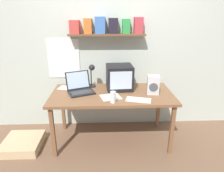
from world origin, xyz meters
TOP-DOWN VIEW (x-y plane):
  - ground_plane at (0.00, 0.00)m, footprint 12.00×12.00m
  - back_wall at (-0.00, 0.50)m, footprint 5.60×0.24m
  - corner_desk at (0.00, 0.00)m, footprint 1.59×0.77m
  - crt_monitor at (0.11, 0.17)m, footprint 0.37×0.36m
  - laptop at (-0.43, 0.08)m, footprint 0.42×0.42m
  - desk_lamp at (-0.27, 0.24)m, footprint 0.13×0.15m
  - juice_glass at (-0.00, -0.29)m, footprint 0.06×0.06m
  - space_heater at (0.53, -0.03)m, footprint 0.17×0.16m
  - open_notebook at (-0.02, -0.13)m, footprint 0.29×0.27m
  - loose_paper_near_laptop at (0.31, -0.23)m, footprint 0.33×0.22m
  - loose_paper_near_monitor at (-0.63, 0.22)m, footprint 0.25×0.22m
  - floor_cushion at (-1.21, -0.13)m, footprint 0.49×0.49m

SIDE VIEW (x-z plane):
  - ground_plane at x=0.00m, z-range 0.00..0.00m
  - floor_cushion at x=-1.21m, z-range 0.00..0.12m
  - corner_desk at x=0.00m, z-range 0.30..1.02m
  - open_notebook at x=-0.02m, z-range 0.72..0.72m
  - loose_paper_near_laptop at x=0.31m, z-range 0.72..0.72m
  - loose_paper_near_monitor at x=-0.63m, z-range 0.72..0.72m
  - juice_glass at x=0.00m, z-range 0.71..0.85m
  - laptop at x=-0.43m, z-range 0.66..0.91m
  - space_heater at x=0.53m, z-range 0.72..0.96m
  - crt_monitor at x=0.11m, z-range 0.72..1.05m
  - desk_lamp at x=-0.27m, z-range 0.76..1.09m
  - back_wall at x=0.00m, z-range 0.01..2.61m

